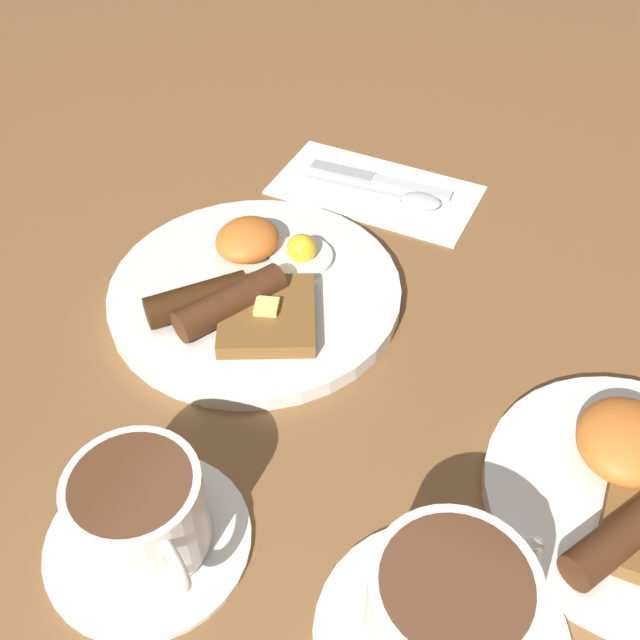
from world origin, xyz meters
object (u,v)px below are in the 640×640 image
breakfast_plate_far (639,490)px  teacup_far (449,615)px  teacup_near (142,518)px  knife (372,178)px  breakfast_plate_near (253,289)px  spoon (405,198)px

breakfast_plate_far → teacup_far: bearing=-30.8°
teacup_far → teacup_near: bearing=-82.8°
teacup_far → knife: (-0.44, -0.24, -0.03)m
breakfast_plate_near → teacup_far: teacup_far is taller
teacup_far → breakfast_plate_far: bearing=149.2°
breakfast_plate_far → teacup_far: 0.18m
breakfast_plate_near → knife: breakfast_plate_near is taller
breakfast_plate_near → knife: bearing=173.5°
teacup_far → knife: size_ratio=1.01×
knife → spoon: spoon is taller
teacup_near → teacup_far: (-0.03, 0.20, 0.00)m
breakfast_plate_far → teacup_far: (0.15, -0.09, 0.02)m
teacup_near → knife: bearing=-176.1°
teacup_near → teacup_far: 0.21m
knife → breakfast_plate_far: bearing=-45.0°
teacup_far → spoon: bearing=-155.9°
breakfast_plate_near → spoon: bearing=160.3°
breakfast_plate_far → knife: 0.44m
teacup_near → teacup_far: teacup_far is taller
knife → spoon: size_ratio=1.05×
breakfast_plate_near → breakfast_plate_far: breakfast_plate_far is taller
teacup_near → spoon: size_ratio=0.93×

